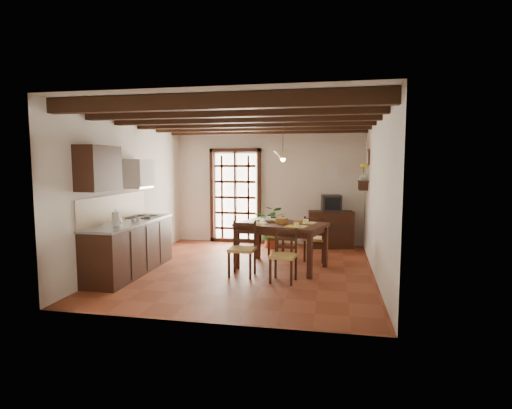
% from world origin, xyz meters
% --- Properties ---
extents(ground_plane, '(5.00, 5.00, 0.00)m').
position_xyz_m(ground_plane, '(0.00, 0.00, 0.00)').
color(ground_plane, brown).
extents(room_shell, '(4.52, 5.02, 2.81)m').
position_xyz_m(room_shell, '(0.00, 0.00, 1.82)').
color(room_shell, silver).
rests_on(room_shell, ground_plane).
extents(ceiling_beams, '(4.50, 4.34, 0.20)m').
position_xyz_m(ceiling_beams, '(0.00, 0.00, 2.69)').
color(ceiling_beams, black).
rests_on(ceiling_beams, room_shell).
extents(french_door, '(1.26, 0.11, 2.32)m').
position_xyz_m(french_door, '(-0.80, 2.45, 1.18)').
color(french_door, white).
rests_on(french_door, ground_plane).
extents(kitchen_counter, '(0.64, 2.25, 1.38)m').
position_xyz_m(kitchen_counter, '(-1.96, -0.60, 0.47)').
color(kitchen_counter, black).
rests_on(kitchen_counter, ground_plane).
extents(upper_cabinet, '(0.35, 0.80, 0.70)m').
position_xyz_m(upper_cabinet, '(-2.08, -1.30, 1.85)').
color(upper_cabinet, black).
rests_on(upper_cabinet, room_shell).
extents(range_hood, '(0.38, 0.60, 0.54)m').
position_xyz_m(range_hood, '(-2.05, -0.05, 1.73)').
color(range_hood, white).
rests_on(range_hood, room_shell).
extents(counter_items, '(0.50, 1.43, 0.25)m').
position_xyz_m(counter_items, '(-1.95, -0.51, 0.96)').
color(counter_items, black).
rests_on(counter_items, kitchen_counter).
extents(dining_table, '(1.75, 1.39, 0.83)m').
position_xyz_m(dining_table, '(0.61, 0.23, 0.73)').
color(dining_table, '#351911').
rests_on(dining_table, ground_plane).
extents(chair_near_left, '(0.44, 0.42, 0.93)m').
position_xyz_m(chair_near_left, '(0.02, -0.41, 0.29)').
color(chair_near_left, tan).
rests_on(chair_near_left, ground_plane).
extents(chair_near_right, '(0.45, 0.43, 0.87)m').
position_xyz_m(chair_near_right, '(0.75, -0.64, 0.27)').
color(chair_near_right, tan).
rests_on(chair_near_right, ground_plane).
extents(chair_far_left, '(0.53, 0.52, 0.88)m').
position_xyz_m(chair_far_left, '(0.47, 1.09, 0.28)').
color(chair_far_left, tan).
rests_on(chair_far_left, ground_plane).
extents(chair_far_right, '(0.48, 0.47, 0.90)m').
position_xyz_m(chair_far_right, '(1.21, 0.87, 0.28)').
color(chair_far_right, tan).
rests_on(chair_far_right, ground_plane).
extents(table_setting, '(1.12, 0.75, 0.10)m').
position_xyz_m(table_setting, '(0.61, 0.23, 0.95)').
color(table_setting, yellow).
rests_on(table_setting, dining_table).
extents(table_bowl, '(0.25, 0.25, 0.05)m').
position_xyz_m(table_bowl, '(0.37, 0.36, 0.86)').
color(table_bowl, white).
rests_on(table_bowl, dining_table).
extents(sideboard, '(1.04, 0.57, 0.84)m').
position_xyz_m(sideboard, '(1.50, 2.23, 0.42)').
color(sideboard, black).
rests_on(sideboard, ground_plane).
extents(crt_tv, '(0.48, 0.45, 0.37)m').
position_xyz_m(crt_tv, '(1.50, 2.22, 1.03)').
color(crt_tv, black).
rests_on(crt_tv, sideboard).
extents(fuse_box, '(0.25, 0.03, 0.32)m').
position_xyz_m(fuse_box, '(1.50, 2.48, 1.75)').
color(fuse_box, white).
rests_on(fuse_box, room_shell).
extents(plant_pot, '(0.35, 0.35, 0.21)m').
position_xyz_m(plant_pot, '(0.16, 1.98, 0.11)').
color(plant_pot, '#9B2E16').
rests_on(plant_pot, ground_plane).
extents(potted_plant, '(2.06, 1.84, 2.05)m').
position_xyz_m(potted_plant, '(0.16, 1.98, 0.57)').
color(potted_plant, '#144C19').
rests_on(potted_plant, ground_plane).
extents(wall_shelf, '(0.20, 0.42, 0.20)m').
position_xyz_m(wall_shelf, '(2.14, 1.60, 1.51)').
color(wall_shelf, black).
rests_on(wall_shelf, room_shell).
extents(shelf_vase, '(0.15, 0.15, 0.15)m').
position_xyz_m(shelf_vase, '(2.14, 1.60, 1.65)').
color(shelf_vase, '#B2BFB2').
rests_on(shelf_vase, wall_shelf).
extents(shelf_flowers, '(0.14, 0.14, 0.36)m').
position_xyz_m(shelf_flowers, '(2.14, 1.60, 1.86)').
color(shelf_flowers, yellow).
rests_on(shelf_flowers, shelf_vase).
extents(framed_picture, '(0.03, 0.32, 0.32)m').
position_xyz_m(framed_picture, '(2.22, 1.60, 2.05)').
color(framed_picture, brown).
rests_on(framed_picture, room_shell).
extents(pendant_lamp, '(0.36, 0.36, 0.84)m').
position_xyz_m(pendant_lamp, '(0.61, 0.33, 2.08)').
color(pendant_lamp, black).
rests_on(pendant_lamp, room_shell).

